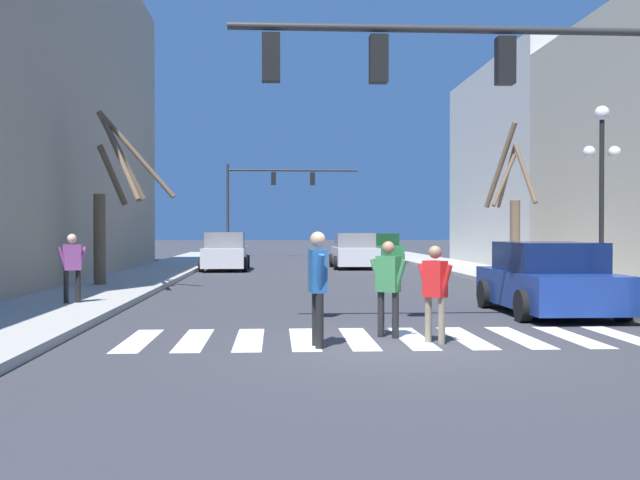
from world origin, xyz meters
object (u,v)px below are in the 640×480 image
(traffic_signal_near, at_px, (490,89))
(traffic_signal_far, at_px, (268,188))
(pedestrian_on_right_sidewalk, at_px, (318,279))
(street_tree_right_far, at_px, (110,202))
(street_lamp_right_corner, at_px, (602,162))
(car_at_intersection, at_px, (225,253))
(car_driving_away_lane, at_px, (548,280))
(pedestrian_crossing_street, at_px, (435,286))
(pedestrian_waiting_at_curb, at_px, (388,281))
(street_tree_left_near, at_px, (512,209))
(car_parked_right_far, at_px, (380,249))
(pedestrian_on_left_sidewalk, at_px, (72,262))
(car_parked_left_mid, at_px, (354,252))

(traffic_signal_near, xyz_separation_m, traffic_signal_far, (-4.33, 36.06, 0.21))
(traffic_signal_far, distance_m, pedestrian_on_right_sidewalk, 38.02)
(street_tree_right_far, bearing_deg, street_lamp_right_corner, -20.25)
(street_lamp_right_corner, relative_size, car_at_intersection, 1.09)
(traffic_signal_far, distance_m, car_at_intersection, 16.42)
(car_at_intersection, xyz_separation_m, car_driving_away_lane, (8.05, -17.77, -0.06))
(pedestrian_on_right_sidewalk, xyz_separation_m, pedestrian_crossing_street, (1.88, 0.26, -0.13))
(pedestrian_crossing_street, xyz_separation_m, street_tree_right_far, (-7.49, 11.15, 1.72))
(pedestrian_waiting_at_curb, distance_m, street_tree_left_near, 15.28)
(pedestrian_crossing_street, bearing_deg, pedestrian_waiting_at_curb, 2.75)
(street_lamp_right_corner, bearing_deg, car_driving_away_lane, -132.77)
(traffic_signal_near, bearing_deg, street_tree_left_near, 70.55)
(street_tree_right_far, bearing_deg, car_driving_away_lane, -33.83)
(car_parked_right_far, distance_m, pedestrian_on_left_sidewalk, 26.36)
(traffic_signal_far, bearing_deg, traffic_signal_near, -83.15)
(car_parked_right_far, relative_size, pedestrian_waiting_at_curb, 2.83)
(pedestrian_crossing_street, relative_size, street_tree_left_near, 0.28)
(pedestrian_waiting_at_curb, height_order, pedestrian_crossing_street, pedestrian_waiting_at_curb)
(street_lamp_right_corner, distance_m, pedestrian_crossing_street, 8.79)
(car_at_intersection, bearing_deg, car_parked_left_mid, -77.38)
(pedestrian_on_left_sidewalk, bearing_deg, pedestrian_crossing_street, -67.35)
(street_tree_left_near, relative_size, street_tree_right_far, 1.05)
(traffic_signal_near, bearing_deg, pedestrian_on_left_sidewalk, 154.77)
(street_lamp_right_corner, bearing_deg, car_parked_right_far, 95.41)
(traffic_signal_far, relative_size, car_at_intersection, 2.00)
(street_lamp_right_corner, distance_m, street_tree_left_near, 8.14)
(car_at_intersection, relative_size, car_driving_away_lane, 1.00)
(car_parked_right_far, bearing_deg, pedestrian_on_left_sidewalk, 156.69)
(pedestrian_waiting_at_curb, bearing_deg, traffic_signal_far, 131.66)
(car_driving_away_lane, bearing_deg, street_tree_left_near, -13.80)
(pedestrian_on_left_sidewalk, relative_size, pedestrian_on_right_sidewalk, 0.88)
(traffic_signal_near, bearing_deg, traffic_signal_far, 96.85)
(car_parked_left_mid, bearing_deg, pedestrian_on_right_sidewalk, 172.59)
(car_parked_left_mid, relative_size, pedestrian_on_right_sidewalk, 2.40)
(traffic_signal_near, xyz_separation_m, street_tree_left_near, (4.56, 12.91, -1.79))
(traffic_signal_near, relative_size, traffic_signal_far, 0.89)
(traffic_signal_near, relative_size, pedestrian_crossing_street, 4.97)
(street_lamp_right_corner, xyz_separation_m, street_tree_left_near, (0.34, 8.08, -0.92))
(pedestrian_on_left_sidewalk, bearing_deg, street_tree_right_far, 64.09)
(street_tree_right_far, bearing_deg, car_parked_left_mid, 53.93)
(car_parked_right_far, relative_size, street_tree_left_near, 0.83)
(traffic_signal_near, distance_m, pedestrian_waiting_at_curb, 3.98)
(street_lamp_right_corner, relative_size, car_parked_right_far, 1.03)
(traffic_signal_near, height_order, pedestrian_crossing_street, traffic_signal_near)
(pedestrian_waiting_at_curb, bearing_deg, traffic_signal_near, 60.83)
(car_parked_left_mid, xyz_separation_m, street_tree_left_near, (4.72, -8.58, 1.77))
(traffic_signal_far, xyz_separation_m, car_parked_right_far, (6.34, -7.88, -3.79))
(street_lamp_right_corner, bearing_deg, pedestrian_on_left_sidewalk, -176.13)
(traffic_signal_far, relative_size, car_driving_away_lane, 2.00)
(street_lamp_right_corner, relative_size, pedestrian_on_left_sidewalk, 3.02)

